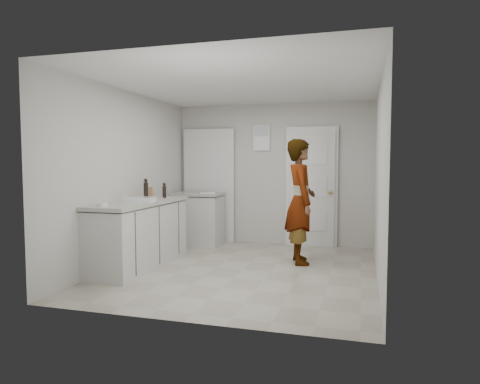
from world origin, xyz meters
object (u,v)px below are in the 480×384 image
(cake_mix_box, at_px, (150,192))
(oil_cruet_b, at_px, (146,189))
(person, at_px, (300,201))
(baking_dish, at_px, (140,200))
(egg_bowl, at_px, (102,205))
(spice_jar, at_px, (165,194))
(oil_cruet_a, at_px, (164,191))

(cake_mix_box, height_order, oil_cruet_b, oil_cruet_b)
(person, distance_m, cake_mix_box, 2.27)
(baking_dish, distance_m, egg_bowl, 0.69)
(spice_jar, bearing_deg, oil_cruet_a, -67.90)
(baking_dish, bearing_deg, person, 24.91)
(cake_mix_box, bearing_deg, oil_cruet_a, 16.16)
(baking_dish, height_order, egg_bowl, baking_dish)
(person, relative_size, baking_dish, 4.27)
(egg_bowl, bearing_deg, cake_mix_box, 92.49)
(egg_bowl, bearing_deg, oil_cruet_a, 83.55)
(oil_cruet_a, bearing_deg, egg_bowl, -96.45)
(oil_cruet_a, distance_m, egg_bowl, 1.40)
(oil_cruet_b, height_order, egg_bowl, oil_cruet_b)
(cake_mix_box, xyz_separation_m, spice_jar, (0.13, 0.26, -0.05))
(cake_mix_box, relative_size, egg_bowl, 1.30)
(person, xyz_separation_m, egg_bowl, (-2.19, -1.63, 0.05))
(cake_mix_box, distance_m, egg_bowl, 1.35)
(oil_cruet_a, xyz_separation_m, oil_cruet_b, (-0.20, -0.21, 0.03))
(spice_jar, bearing_deg, egg_bowl, -92.40)
(spice_jar, bearing_deg, baking_dish, -85.58)
(cake_mix_box, xyz_separation_m, oil_cruet_a, (0.22, 0.04, 0.03))
(egg_bowl, bearing_deg, person, 36.62)
(oil_cruet_b, bearing_deg, egg_bowl, -87.88)
(oil_cruet_b, bearing_deg, cake_mix_box, 95.04)
(person, bearing_deg, oil_cruet_b, 83.21)
(person, bearing_deg, baking_dish, 96.72)
(cake_mix_box, xyz_separation_m, oil_cruet_b, (0.02, -0.17, 0.06))
(oil_cruet_a, relative_size, oil_cruet_b, 0.77)
(oil_cruet_a, distance_m, baking_dish, 0.72)
(oil_cruet_b, bearing_deg, person, 11.39)
(person, relative_size, cake_mix_box, 10.85)
(egg_bowl, bearing_deg, spice_jar, 87.60)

